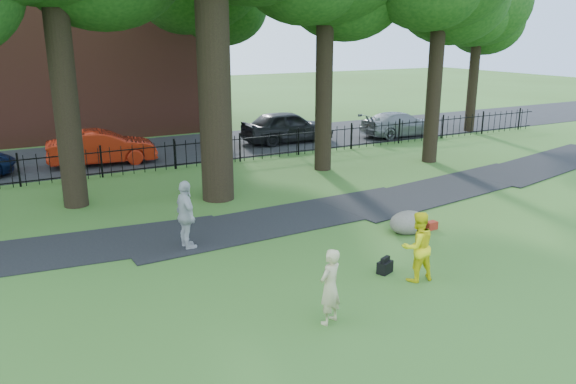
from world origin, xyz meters
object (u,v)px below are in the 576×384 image
man (417,247)px  boulder (408,221)px  woman (330,287)px  red_sedan (102,147)px

man → boulder: man is taller
man → woman: bearing=20.7°
woman → red_sedan: woman is taller
woman → boulder: woman is taller
man → red_sedan: size_ratio=0.37×
boulder → man: bearing=-126.9°
woman → man: 2.96m
woman → boulder: bearing=-168.4°
boulder → red_sedan: size_ratio=0.26×
man → boulder: bearing=-120.8°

